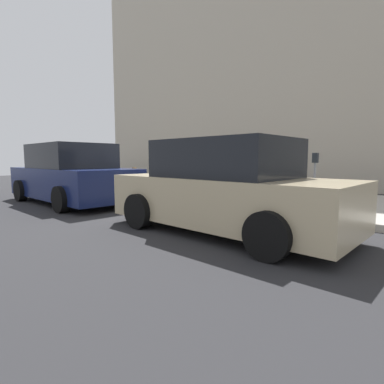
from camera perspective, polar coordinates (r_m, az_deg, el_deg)
ground_plane at (r=8.92m, az=-5.87°, el=-2.01°), size 40.00×40.00×0.00m
sidewalk_curb at (r=10.75m, az=3.92°, el=-0.21°), size 18.00×5.00×0.14m
building_facade_sidewalk_side at (r=16.48m, az=17.55°, el=23.82°), size 24.00×3.00×12.66m
suitcase_navy_0 at (r=7.55m, az=13.36°, el=0.37°), size 0.47×0.24×1.05m
suitcase_red_1 at (r=7.89m, az=10.10°, el=0.14°), size 0.39×0.21×0.94m
suitcase_olive_2 at (r=8.14m, az=6.69°, el=0.32°), size 0.45×0.21×0.90m
suitcase_silver_3 at (r=8.44m, az=3.80°, el=1.07°), size 0.37×0.27×1.01m
suitcase_maroon_4 at (r=8.78m, az=1.06°, el=0.56°), size 0.46×0.22×0.73m
suitcase_black_5 at (r=9.20m, az=-1.58°, el=1.35°), size 0.50×0.21×1.03m
suitcase_teal_6 at (r=9.59m, az=-4.54°, el=0.99°), size 0.51×0.21×0.74m
fire_hydrant at (r=10.17m, az=-7.56°, el=1.87°), size 0.39×0.21×0.71m
bollard_post at (r=10.63m, az=-10.78°, el=2.31°), size 0.15×0.15×0.85m
parking_meter at (r=7.34m, az=22.14°, el=3.39°), size 0.12×0.09×1.27m
parked_car_beige_0 at (r=5.27m, az=6.24°, el=0.50°), size 4.31×2.05×1.60m
parked_car_navy_1 at (r=9.47m, az=-21.76°, el=2.88°), size 4.73×2.26×1.70m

